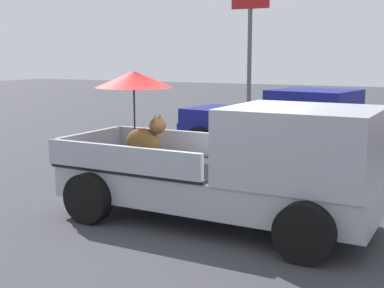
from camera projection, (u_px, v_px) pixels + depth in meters
ground_plane at (215, 222)px, 8.47m from camera, size 80.00×80.00×0.00m
pickup_truck_main at (238, 164)px, 8.13m from camera, size 5.11×2.38×2.37m
pickup_truck_red at (277, 124)px, 13.70m from camera, size 5.04×2.81×1.80m
motel_sign at (250, 27)px, 19.01m from camera, size 1.40×0.16×5.18m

